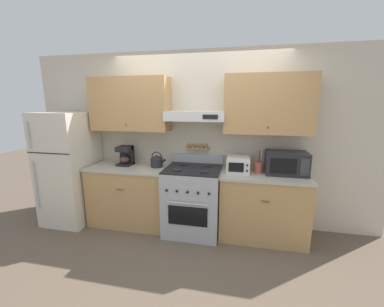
% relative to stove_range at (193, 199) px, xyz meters
% --- Properties ---
extents(ground_plane, '(16.00, 16.00, 0.00)m').
position_rel_stove_range_xyz_m(ground_plane, '(0.00, -0.28, -0.47)').
color(ground_plane, brown).
extents(wall_back, '(5.20, 0.46, 2.55)m').
position_rel_stove_range_xyz_m(wall_back, '(-0.01, 0.31, 0.99)').
color(wall_back, beige).
rests_on(wall_back, ground_plane).
extents(counter_left, '(1.19, 0.64, 0.89)m').
position_rel_stove_range_xyz_m(counter_left, '(-0.98, 0.05, -0.02)').
color(counter_left, tan).
rests_on(counter_left, ground_plane).
extents(counter_right, '(1.14, 0.64, 0.89)m').
position_rel_stove_range_xyz_m(counter_right, '(0.96, 0.05, -0.02)').
color(counter_right, tan).
rests_on(counter_right, ground_plane).
extents(stove_range, '(0.76, 0.72, 1.06)m').
position_rel_stove_range_xyz_m(stove_range, '(0.00, 0.00, 0.00)').
color(stove_range, '#ADAFB5').
rests_on(stove_range, ground_plane).
extents(refrigerator, '(0.67, 0.79, 1.69)m').
position_rel_stove_range_xyz_m(refrigerator, '(-1.93, -0.04, 0.37)').
color(refrigerator, beige).
rests_on(refrigerator, ground_plane).
extents(tea_kettle, '(0.23, 0.18, 0.23)m').
position_rel_stove_range_xyz_m(tea_kettle, '(-0.56, 0.10, 0.51)').
color(tea_kettle, '#232326').
rests_on(tea_kettle, counter_left).
extents(coffee_maker, '(0.21, 0.23, 0.29)m').
position_rel_stove_range_xyz_m(coffee_maker, '(-1.07, 0.13, 0.57)').
color(coffee_maker, black).
rests_on(coffee_maker, counter_left).
extents(microwave, '(0.52, 0.35, 0.30)m').
position_rel_stove_range_xyz_m(microwave, '(1.23, 0.12, 0.57)').
color(microwave, '#232326').
rests_on(microwave, counter_right).
extents(utensil_crock, '(0.12, 0.12, 0.30)m').
position_rel_stove_range_xyz_m(utensil_crock, '(0.88, 0.10, 0.50)').
color(utensil_crock, '#B24C42').
rests_on(utensil_crock, counter_right).
extents(toaster_oven, '(0.30, 0.33, 0.20)m').
position_rel_stove_range_xyz_m(toaster_oven, '(0.61, 0.10, 0.52)').
color(toaster_oven, white).
rests_on(toaster_oven, counter_right).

